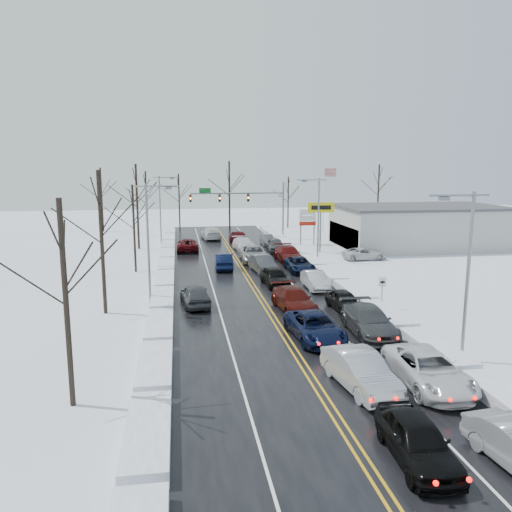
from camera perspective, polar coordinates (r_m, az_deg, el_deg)
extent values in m
plane|color=white|center=(42.92, -0.28, -3.56)|extent=(160.00, 160.00, 0.00)
cube|color=black|center=(44.84, -0.66, -2.95)|extent=(14.00, 84.00, 0.01)
cube|color=white|center=(44.42, -10.42, -3.26)|extent=(1.67, 72.00, 0.63)
cube|color=white|center=(46.51, 8.65, -2.59)|extent=(1.67, 72.00, 0.63)
cylinder|color=slate|center=(71.03, 3.12, 5.20)|extent=(0.24, 0.24, 8.00)
cylinder|color=slate|center=(69.79, -2.13, 7.18)|extent=(13.00, 0.18, 0.18)
cylinder|color=slate|center=(70.68, 2.18, 6.33)|extent=(2.33, 0.10, 2.33)
cube|color=#0C591E|center=(69.38, -5.85, 7.45)|extent=(1.60, 0.08, 0.70)
cube|color=black|center=(70.02, -0.90, 6.66)|extent=(0.32, 0.25, 1.05)
sphere|color=#3F0705|center=(69.85, -0.88, 6.90)|extent=(0.20, 0.20, 0.20)
sphere|color=orange|center=(69.86, -0.88, 6.66)|extent=(0.22, 0.22, 0.22)
sphere|color=black|center=(69.88, -0.88, 6.41)|extent=(0.20, 0.20, 0.20)
cube|color=black|center=(69.58, -4.18, 6.61)|extent=(0.32, 0.25, 1.05)
sphere|color=#3F0705|center=(69.40, -4.17, 6.85)|extent=(0.20, 0.20, 0.20)
sphere|color=orange|center=(69.42, -4.17, 6.61)|extent=(0.22, 0.22, 0.22)
sphere|color=black|center=(69.44, -4.17, 6.36)|extent=(0.20, 0.20, 0.20)
cube|color=black|center=(69.36, -7.50, 6.54)|extent=(0.32, 0.25, 1.05)
sphere|color=#3F0705|center=(69.18, -7.50, 6.78)|extent=(0.20, 0.20, 0.20)
sphere|color=orange|center=(69.20, -7.49, 6.54)|extent=(0.22, 0.22, 0.22)
sphere|color=black|center=(69.22, -7.49, 6.29)|extent=(0.20, 0.20, 0.20)
cylinder|color=slate|center=(60.07, 7.36, 3.05)|extent=(0.20, 0.20, 5.60)
cube|color=yellow|center=(59.80, 7.42, 5.53)|extent=(3.20, 0.30, 1.20)
cube|color=black|center=(59.64, 7.47, 5.51)|extent=(2.40, 0.04, 0.50)
cylinder|color=slate|center=(65.68, 5.13, 3.01)|extent=(0.16, 0.16, 4.00)
cylinder|color=slate|center=(66.14, 6.65, 3.03)|extent=(0.16, 0.16, 4.00)
cube|color=white|center=(65.65, 5.93, 5.01)|extent=(2.20, 0.22, 0.70)
cube|color=white|center=(65.73, 5.92, 4.32)|extent=(2.20, 0.22, 0.70)
cube|color=#B21C0D|center=(65.81, 5.91, 3.71)|extent=(2.20, 0.22, 0.50)
cylinder|color=slate|center=(37.35, 14.19, -4.25)|extent=(0.08, 0.08, 2.20)
cube|color=white|center=(37.14, 14.26, -2.91)|extent=(0.55, 0.05, 0.70)
cube|color=black|center=(37.11, 14.28, -2.92)|extent=(0.35, 0.02, 0.15)
cylinder|color=silver|center=(74.49, 7.73, 6.13)|extent=(0.14, 0.14, 10.00)
cube|color=#ABABA6|center=(66.93, 18.06, 3.11)|extent=(20.00, 12.00, 5.00)
cube|color=#262628|center=(63.18, 9.93, 2.24)|extent=(0.10, 11.00, 2.80)
cube|color=#3F3F42|center=(66.68, 18.18, 5.37)|extent=(20.40, 12.40, 0.30)
cylinder|color=slate|center=(28.09, 23.03, -2.41)|extent=(0.18, 0.18, 9.00)
cylinder|color=slate|center=(27.11, 22.22, 6.41)|extent=(3.20, 0.12, 0.12)
cube|color=slate|center=(26.72, 20.72, 6.14)|extent=(0.50, 0.25, 0.18)
cylinder|color=slate|center=(53.59, 7.14, 4.02)|extent=(0.18, 0.18, 9.00)
cylinder|color=slate|center=(53.09, 6.40, 8.63)|extent=(3.20, 0.12, 0.12)
cube|color=slate|center=(52.89, 5.55, 8.48)|extent=(0.50, 0.25, 0.18)
cylinder|color=slate|center=(37.71, -12.23, 1.24)|extent=(0.18, 0.18, 9.00)
cylinder|color=slate|center=(37.26, -11.24, 7.83)|extent=(3.20, 0.12, 0.12)
cube|color=slate|center=(37.24, -9.99, 7.63)|extent=(0.50, 0.25, 0.18)
cylinder|color=slate|center=(65.49, -10.89, 5.05)|extent=(0.18, 0.18, 9.00)
cylinder|color=slate|center=(65.23, -10.31, 8.83)|extent=(3.20, 0.12, 0.12)
cube|color=slate|center=(65.22, -9.59, 8.72)|extent=(0.50, 0.25, 0.18)
cylinder|color=#2D231C|center=(22.48, -20.87, -5.29)|extent=(0.24, 0.24, 9.00)
cylinder|color=#2D231C|center=(35.98, -17.20, 1.39)|extent=(0.27, 0.27, 10.00)
cylinder|color=#2D231C|center=(49.75, -13.76, 3.04)|extent=(0.23, 0.23, 8.50)
cylinder|color=#2D231C|center=(63.59, -13.41, 5.48)|extent=(0.28, 0.28, 10.50)
cylinder|color=#2D231C|center=(75.54, -12.41, 5.86)|extent=(0.25, 0.25, 9.50)
cylinder|color=#2D231C|center=(82.21, -17.21, 6.15)|extent=(0.27, 0.27, 10.00)
cylinder|color=#2D231C|center=(82.40, -8.77, 6.15)|extent=(0.24, 0.24, 9.00)
cylinder|color=#2D231C|center=(80.76, -3.06, 6.88)|extent=(0.29, 0.29, 11.00)
cylinder|color=#2D231C|center=(83.93, 3.69, 6.15)|extent=(0.23, 0.23, 8.50)
cylinder|color=#2D231C|center=(89.19, 13.78, 6.77)|extent=(0.28, 0.28, 10.50)
imported|color=black|center=(19.90, 17.80, -21.33)|extent=(2.14, 4.76, 1.59)
imported|color=#AFB1B7|center=(24.66, 11.75, -14.56)|extent=(2.51, 5.41, 1.72)
imported|color=black|center=(30.60, 6.72, -9.41)|extent=(2.93, 5.76, 1.56)
imported|color=#430D08|center=(36.22, 4.31, -6.22)|extent=(2.74, 5.73, 1.61)
imported|color=black|center=(43.39, 2.18, -3.42)|extent=(2.22, 4.88, 1.62)
imported|color=#383B3D|center=(48.79, 0.79, -1.87)|extent=(2.32, 5.19, 1.65)
imported|color=#9A9DA2|center=(54.28, -0.26, -0.62)|extent=(2.98, 6.13, 1.68)
imported|color=silver|center=(61.32, -1.41, 0.64)|extent=(2.65, 5.50, 1.55)
imported|color=#4C0A0F|center=(66.89, -1.95, 1.45)|extent=(2.51, 5.17, 1.70)
imported|color=silver|center=(25.73, 19.00, -13.84)|extent=(2.80, 5.88, 1.62)
imported|color=#383A3D|center=(31.97, 12.72, -8.72)|extent=(2.59, 5.95, 1.70)
imported|color=black|center=(36.73, 9.99, -6.12)|extent=(1.96, 4.33, 1.44)
imported|color=#BABABC|center=(42.61, 6.77, -3.74)|extent=(1.59, 4.51, 1.48)
imported|color=black|center=(49.30, 4.98, -1.78)|extent=(2.40, 5.10, 1.41)
imported|color=#4F0A0A|center=(54.16, 3.71, -0.67)|extent=(2.57, 5.91, 1.69)
imported|color=#434649|center=(60.33, 2.24, 0.47)|extent=(2.35, 4.98, 1.64)
imported|color=#434648|center=(65.58, 1.28, 1.27)|extent=(1.47, 4.13, 1.36)
imported|color=black|center=(50.44, -3.71, -1.49)|extent=(1.86, 4.88, 1.59)
imported|color=#4E0A0E|center=(61.53, -7.84, 0.58)|extent=(2.60, 5.57, 1.54)
imported|color=silver|center=(71.10, -5.18, 1.94)|extent=(2.93, 6.07, 1.70)
imported|color=#3B3D40|center=(37.63, -6.94, -5.64)|extent=(2.41, 4.94, 1.62)
imported|color=silver|center=(56.56, 12.24, -0.42)|extent=(4.86, 2.29, 1.34)
imported|color=#46484B|center=(63.81, 12.49, 0.78)|extent=(2.48, 4.88, 1.36)
imported|color=black|center=(66.20, 9.83, 1.21)|extent=(1.89, 4.09, 1.36)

